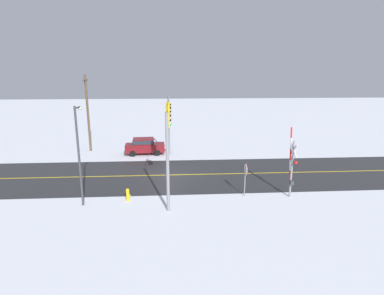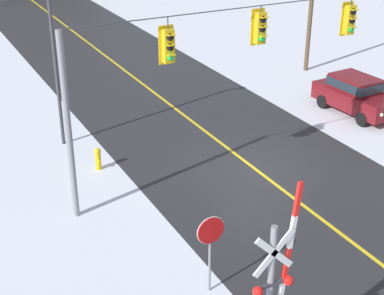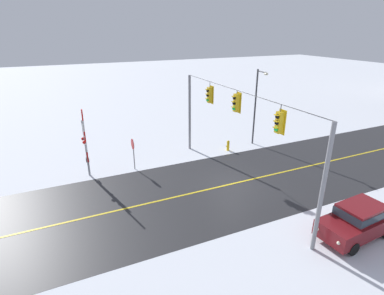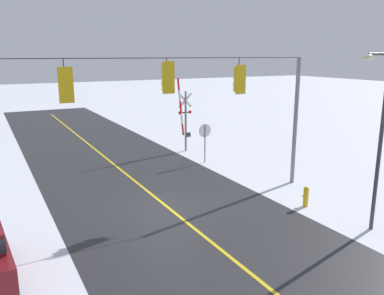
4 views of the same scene
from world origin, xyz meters
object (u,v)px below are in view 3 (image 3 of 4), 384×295
at_px(railroad_crossing, 85,145).
at_px(fire_hydrant, 228,145).
at_px(stop_sign, 133,147).
at_px(streetlamp_near, 257,101).
at_px(parked_car_maroon, 358,220).

height_order(railroad_crossing, fire_hydrant, railroad_crossing).
xyz_separation_m(stop_sign, railroad_crossing, (-0.28, -3.14, 0.59)).
bearing_deg(fire_hydrant, railroad_crossing, -89.86).
xyz_separation_m(stop_sign, fire_hydrant, (-0.31, 8.12, -1.25)).
distance_m(railroad_crossing, streetlamp_near, 14.21).
height_order(stop_sign, streetlamp_near, streetlamp_near).
distance_m(stop_sign, streetlamp_near, 11.21).
bearing_deg(parked_car_maroon, stop_sign, -146.62).
relative_size(stop_sign, parked_car_maroon, 0.55).
xyz_separation_m(railroad_crossing, parked_car_maroon, (12.41, 11.13, -1.35)).
bearing_deg(parked_car_maroon, fire_hydrant, 179.40).
bearing_deg(railroad_crossing, parked_car_maroon, 41.89).
relative_size(railroad_crossing, streetlamp_near, 0.75).
relative_size(stop_sign, streetlamp_near, 0.36).
bearing_deg(stop_sign, railroad_crossing, -95.13).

